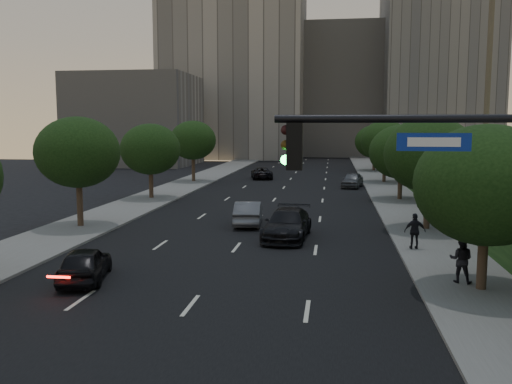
# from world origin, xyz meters

# --- Properties ---
(ground) EXTENTS (160.00, 160.00, 0.00)m
(ground) POSITION_xyz_m (0.00, 0.00, 0.00)
(ground) COLOR black
(ground) RESTS_ON ground
(road_surface) EXTENTS (16.00, 140.00, 0.02)m
(road_surface) POSITION_xyz_m (0.00, 30.00, 0.01)
(road_surface) COLOR black
(road_surface) RESTS_ON ground
(sidewalk_right) EXTENTS (4.50, 140.00, 0.15)m
(sidewalk_right) POSITION_xyz_m (10.25, 30.00, 0.07)
(sidewalk_right) COLOR slate
(sidewalk_right) RESTS_ON ground
(sidewalk_left) EXTENTS (4.50, 140.00, 0.15)m
(sidewalk_left) POSITION_xyz_m (-10.25, 30.00, 0.07)
(sidewalk_left) COLOR slate
(sidewalk_left) RESTS_ON ground
(parapet_wall) EXTENTS (0.35, 90.00, 0.70)m
(parapet_wall) POSITION_xyz_m (13.50, 28.00, 4.35)
(parapet_wall) COLOR slate
(parapet_wall) RESTS_ON embankment
(office_block_left) EXTENTS (26.00, 20.00, 32.00)m
(office_block_left) POSITION_xyz_m (-14.00, 92.00, 16.00)
(office_block_left) COLOR gray
(office_block_left) RESTS_ON ground
(office_block_mid) EXTENTS (22.00, 18.00, 26.00)m
(office_block_mid) POSITION_xyz_m (6.00, 102.00, 13.00)
(office_block_mid) COLOR #A59F97
(office_block_mid) RESTS_ON ground
(office_block_right) EXTENTS (20.00, 22.00, 36.00)m
(office_block_right) POSITION_xyz_m (24.00, 96.00, 18.00)
(office_block_right) COLOR slate
(office_block_right) RESTS_ON ground
(office_block_filler) EXTENTS (18.00, 16.00, 14.00)m
(office_block_filler) POSITION_xyz_m (-26.00, 70.00, 7.00)
(office_block_filler) COLOR #A59F97
(office_block_filler) RESTS_ON ground
(tree_right_a) EXTENTS (5.20, 5.20, 6.24)m
(tree_right_a) POSITION_xyz_m (10.30, 8.00, 4.02)
(tree_right_a) COLOR #38281C
(tree_right_a) RESTS_ON ground
(tree_right_b) EXTENTS (5.20, 5.20, 6.74)m
(tree_right_b) POSITION_xyz_m (10.30, 20.00, 4.52)
(tree_right_b) COLOR #38281C
(tree_right_b) RESTS_ON ground
(tree_right_c) EXTENTS (5.20, 5.20, 6.24)m
(tree_right_c) POSITION_xyz_m (10.30, 33.00, 4.02)
(tree_right_c) COLOR #38281C
(tree_right_c) RESTS_ON ground
(tree_right_d) EXTENTS (5.20, 5.20, 6.74)m
(tree_right_d) POSITION_xyz_m (10.30, 47.00, 4.52)
(tree_right_d) COLOR #38281C
(tree_right_d) RESTS_ON ground
(tree_right_e) EXTENTS (5.20, 5.20, 6.24)m
(tree_right_e) POSITION_xyz_m (10.30, 62.00, 4.02)
(tree_right_e) COLOR #38281C
(tree_right_e) RESTS_ON ground
(tree_left_b) EXTENTS (5.00, 5.00, 6.71)m
(tree_left_b) POSITION_xyz_m (-10.30, 18.00, 4.58)
(tree_left_b) COLOR #38281C
(tree_left_b) RESTS_ON ground
(tree_left_c) EXTENTS (5.00, 5.00, 6.34)m
(tree_left_c) POSITION_xyz_m (-10.30, 31.00, 4.21)
(tree_left_c) COLOR #38281C
(tree_left_c) RESTS_ON ground
(tree_left_d) EXTENTS (5.00, 5.00, 6.71)m
(tree_left_d) POSITION_xyz_m (-10.30, 45.00, 4.58)
(tree_left_d) COLOR #38281C
(tree_left_d) RESTS_ON ground
(traffic_signal_mast) EXTENTS (5.68, 0.56, 7.00)m
(traffic_signal_mast) POSITION_xyz_m (7.90, -1.58, 3.67)
(traffic_signal_mast) COLOR black
(traffic_signal_mast) RESTS_ON ground
(sedan_near_left) EXTENTS (2.57, 4.36, 1.39)m
(sedan_near_left) POSITION_xyz_m (-4.95, 7.38, 0.70)
(sedan_near_left) COLOR black
(sedan_near_left) RESTS_ON ground
(sedan_mid_left) EXTENTS (2.00, 4.69, 1.50)m
(sedan_mid_left) POSITION_xyz_m (-0.38, 20.45, 0.75)
(sedan_mid_left) COLOR #5A5C62
(sedan_mid_left) RESTS_ON ground
(sedan_far_left) EXTENTS (3.20, 5.24, 1.36)m
(sedan_far_left) POSITION_xyz_m (-3.38, 49.77, 0.68)
(sedan_far_left) COLOR black
(sedan_far_left) RESTS_ON ground
(sedan_near_right) EXTENTS (2.64, 5.70, 1.61)m
(sedan_near_right) POSITION_xyz_m (2.37, 16.62, 0.81)
(sedan_near_right) COLOR black
(sedan_near_right) RESTS_ON ground
(sedan_far_right) EXTENTS (2.61, 4.67, 1.50)m
(sedan_far_right) POSITION_xyz_m (6.77, 42.13, 0.75)
(sedan_far_right) COLOR #53555A
(sedan_far_right) RESTS_ON ground
(pedestrian_b) EXTENTS (1.05, 0.92, 1.81)m
(pedestrian_b) POSITION_xyz_m (9.72, 8.73, 1.06)
(pedestrian_b) COLOR black
(pedestrian_b) RESTS_ON sidewalk_right
(pedestrian_c) EXTENTS (1.06, 0.50, 1.76)m
(pedestrian_c) POSITION_xyz_m (8.82, 14.41, 1.03)
(pedestrian_c) COLOR black
(pedestrian_c) RESTS_ON sidewalk_right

